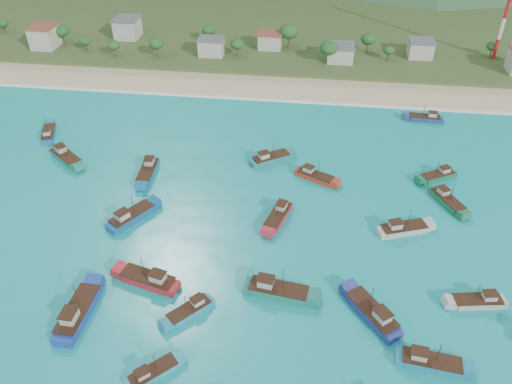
# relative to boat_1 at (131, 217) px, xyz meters

# --- Properties ---
(ground) EXTENTS (600.00, 600.00, 0.00)m
(ground) POSITION_rel_boat_1_xyz_m (27.10, -8.76, -0.80)
(ground) COLOR #0D988F
(ground) RESTS_ON ground
(beach) EXTENTS (400.00, 18.00, 1.20)m
(beach) POSITION_rel_boat_1_xyz_m (27.10, 70.24, -0.80)
(beach) COLOR beige
(beach) RESTS_ON ground
(land) EXTENTS (400.00, 110.00, 2.40)m
(land) POSITION_rel_boat_1_xyz_m (27.10, 131.24, -0.80)
(land) COLOR #385123
(land) RESTS_ON ground
(surf_line) EXTENTS (400.00, 2.50, 0.08)m
(surf_line) POSITION_rel_boat_1_xyz_m (27.10, 60.74, -0.80)
(surf_line) COLOR white
(surf_line) RESTS_ON ground
(village) EXTENTS (214.28, 24.30, 7.36)m
(village) POSITION_rel_boat_1_xyz_m (28.37, 94.70, 3.86)
(village) COLOR beige
(village) RESTS_ON ground
(vegetation) EXTENTS (276.27, 25.62, 9.08)m
(vegetation) POSITION_rel_boat_1_xyz_m (21.08, 93.97, 4.42)
(vegetation) COLOR #235623
(vegetation) RESTS_ON ground
(boat_1) EXTENTS (8.88, 11.12, 6.58)m
(boat_1) POSITION_rel_boat_1_xyz_m (0.00, 0.00, 0.00)
(boat_1) COLOR #115287
(boat_1) RESTS_ON ground
(boat_2) EXTENTS (9.67, 3.36, 5.63)m
(boat_2) POSITION_rel_boat_1_xyz_m (68.53, 53.23, -0.17)
(boat_2) COLOR navy
(boat_2) RESTS_ON ground
(boat_3) EXTENTS (10.84, 9.51, 6.61)m
(boat_3) POSITION_rel_boat_1_xyz_m (-23.88, 20.44, 0.01)
(boat_3) COLOR #1E7962
(boat_3) RESTS_ON ground
(boat_4) EXTENTS (10.41, 4.15, 5.98)m
(boat_4) POSITION_rel_boat_1_xyz_m (57.77, -28.52, -0.11)
(boat_4) COLOR teal
(boat_4) RESTS_ON ground
(boat_5) EXTENTS (12.16, 5.05, 6.97)m
(boat_5) POSITION_rel_boat_1_xyz_m (32.80, -17.00, 0.07)
(boat_5) COLOR #1D7865
(boat_5) RESTS_ON ground
(boat_6) EXTENTS (9.75, 4.29, 5.57)m
(boat_6) POSITION_rel_boat_1_xyz_m (68.05, -14.77, -0.19)
(boat_6) COLOR #BCB4A9
(boat_6) RESTS_ON ground
(boat_7) EXTENTS (3.84, 11.12, 6.47)m
(boat_7) POSITION_rel_boat_1_xyz_m (-1.59, 17.02, -0.02)
(boat_7) COLOR #1268A8
(boat_7) RESTS_ON ground
(boat_10) EXTENTS (5.78, 10.66, 6.04)m
(boat_10) POSITION_rel_boat_1_xyz_m (31.02, 4.14, -0.10)
(boat_10) COLOR #BA2A37
(boat_10) RESTS_ON ground
(boat_11) EXTENTS (11.78, 6.09, 6.68)m
(boat_11) POSITION_rel_boat_1_xyz_m (9.18, -17.31, 0.02)
(boat_11) COLOR #AD222A
(boat_11) RESTS_ON ground
(boat_14) EXTENTS (7.22, 10.14, 5.86)m
(boat_14) POSITION_rel_boat_1_xyz_m (67.81, 14.41, -0.13)
(boat_14) COLOR #1D6C44
(boat_14) RESTS_ON ground
(boat_15) EXTENTS (5.87, 9.88, 5.61)m
(boat_15) POSITION_rel_boat_1_xyz_m (-33.76, 31.41, -0.18)
(boat_15) COLOR #245AA5
(boat_15) RESTS_ON ground
(boat_16) EXTENTS (4.03, 12.52, 7.34)m
(boat_16) POSITION_rel_boat_1_xyz_m (-0.60, -26.32, 0.14)
(boat_16) COLOR #1C3E9C
(boat_16) RESTS_ON ground
(boat_19) EXTENTS (10.02, 6.96, 5.77)m
(boat_19) POSITION_rel_boat_1_xyz_m (38.32, 20.20, -0.15)
(boat_19) COLOR #B53521
(boat_19) RESTS_ON ground
(boat_20) EXTENTS (9.70, 11.27, 6.83)m
(boat_20) POSITION_rel_boat_1_xyz_m (49.43, -19.99, 0.04)
(boat_20) COLOR navy
(boat_20) RESTS_ON ground
(boat_21) EXTENTS (10.80, 6.42, 6.13)m
(boat_21) POSITION_rel_boat_1_xyz_m (56.99, 3.25, -0.08)
(boat_21) COLOR beige
(boat_21) RESTS_ON ground
(boat_22) EXTENTS (10.34, 8.29, 6.13)m
(boat_22) POSITION_rel_boat_1_xyz_m (27.05, 26.48, -0.08)
(boat_22) COLOR #237973
(boat_22) RESTS_ON ground
(boat_23) EXTENTS (9.42, 6.95, 5.48)m
(boat_23) POSITION_rel_boat_1_xyz_m (67.39, 24.19, -0.20)
(boat_23) COLOR #146842
(boat_23) RESTS_ON ground
(boat_24) EXTENTS (7.79, 7.52, 4.94)m
(boat_24) POSITION_rel_boat_1_xyz_m (15.36, -35.70, -0.30)
(boat_24) COLOR teal
(boat_24) RESTS_ON ground
(boat_25) EXTENTS (7.92, 8.20, 5.20)m
(boat_25) POSITION_rel_boat_1_xyz_m (18.24, -23.08, -0.25)
(boat_25) COLOR teal
(boat_25) RESTS_ON ground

